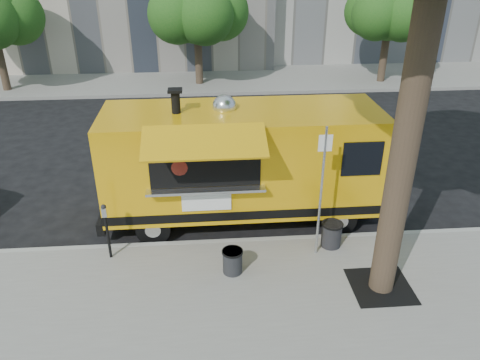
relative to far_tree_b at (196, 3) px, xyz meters
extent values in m
plane|color=black|center=(1.00, -12.70, -3.83)|extent=(120.00, 120.00, 0.00)
cube|color=gray|center=(1.00, -16.70, -3.76)|extent=(60.00, 6.00, 0.15)
cube|color=#999993|center=(1.00, -13.63, -3.76)|extent=(60.00, 0.14, 0.16)
cube|color=gray|center=(1.00, 0.80, -3.76)|extent=(60.00, 5.00, 0.15)
cylinder|color=#33261C|center=(3.60, -15.50, -0.43)|extent=(0.48, 0.48, 6.50)
cube|color=black|center=(3.60, -15.50, -3.68)|extent=(1.20, 1.20, 0.02)
cylinder|color=#33261C|center=(-9.00, -0.40, -2.38)|extent=(0.36, 0.36, 2.60)
cylinder|color=#33261C|center=(0.00, 0.00, -2.38)|extent=(0.36, 0.36, 2.60)
sphere|color=#154C14|center=(0.00, 0.00, 0.02)|extent=(3.60, 3.60, 3.60)
cylinder|color=#33261C|center=(9.00, -0.30, -2.38)|extent=(0.36, 0.36, 2.60)
sphere|color=#154C14|center=(9.00, -0.30, -0.09)|extent=(3.24, 3.24, 3.24)
cylinder|color=silver|center=(2.55, -14.25, -2.18)|extent=(0.06, 0.06, 3.00)
cube|color=white|center=(2.55, -14.25, -1.03)|extent=(0.28, 0.02, 0.35)
cylinder|color=black|center=(-2.00, -14.05, -3.16)|extent=(0.06, 0.06, 1.05)
cube|color=silver|center=(-2.00, -14.05, -2.53)|extent=(0.10, 0.08, 0.22)
sphere|color=black|center=(-2.00, -14.05, -2.40)|extent=(0.11, 0.11, 0.11)
cube|color=#E9A70C|center=(1.05, -12.38, -2.14)|extent=(6.57, 2.26, 2.37)
cube|color=black|center=(1.05, -12.38, -3.11)|extent=(6.59, 2.28, 0.22)
cube|color=black|center=(4.41, -12.36, -3.38)|extent=(0.19, 2.11, 0.30)
cube|color=black|center=(-2.31, -12.40, -3.38)|extent=(0.19, 2.11, 0.30)
cube|color=black|center=(4.35, -12.36, -1.76)|extent=(0.06, 1.78, 0.96)
cylinder|color=black|center=(3.33, -13.30, -3.43)|extent=(0.81, 0.29, 0.81)
cylinder|color=black|center=(3.32, -11.44, -3.43)|extent=(0.81, 0.29, 0.81)
cylinder|color=black|center=(-1.11, -13.33, -3.43)|extent=(0.81, 0.29, 0.81)
cylinder|color=black|center=(-1.12, -11.47, -3.43)|extent=(0.81, 0.29, 0.81)
cube|color=black|center=(0.15, -13.44, -1.76)|extent=(2.42, 0.20, 1.06)
cube|color=silver|center=(0.15, -13.60, -2.33)|extent=(2.62, 0.37, 0.06)
cube|color=#E9A70C|center=(0.15, -13.97, -1.05)|extent=(2.53, 0.97, 0.42)
cube|color=white|center=(0.15, -13.52, -2.65)|extent=(1.11, 0.05, 0.50)
cylinder|color=black|center=(-0.46, -12.39, -0.70)|extent=(0.20, 0.20, 0.56)
sphere|color=silver|center=(0.65, -12.18, -0.91)|extent=(0.57, 0.57, 0.57)
sphere|color=maroon|center=(-0.41, -13.15, -1.81)|extent=(0.85, 0.85, 0.85)
cylinder|color=#FF590C|center=(-0.41, -13.38, -1.94)|extent=(0.34, 0.12, 0.34)
cylinder|color=black|center=(0.65, -14.78, -3.42)|extent=(0.41, 0.41, 0.53)
cylinder|color=black|center=(0.65, -14.78, -3.17)|extent=(0.44, 0.44, 0.04)
cylinder|color=black|center=(2.95, -14.00, -3.39)|extent=(0.45, 0.45, 0.59)
cylinder|color=black|center=(2.95, -14.00, -3.12)|extent=(0.49, 0.49, 0.04)
camera|label=1|loc=(0.17, -22.67, 2.55)|focal=35.00mm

